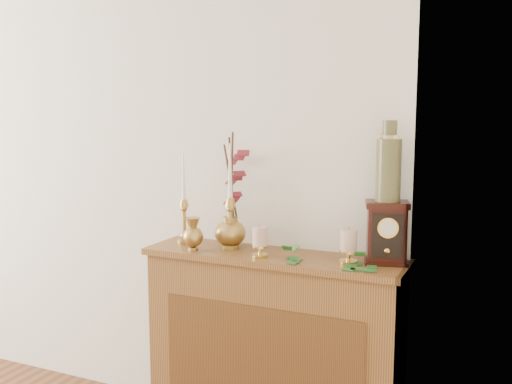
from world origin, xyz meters
The scene contains 10 objects.
console_shelf centered at (1.40, 2.10, 0.44)m, with size 1.24×0.34×0.93m.
candlestick_left centered at (0.91, 2.12, 1.08)m, with size 0.08×0.08×0.46m.
candlestick_center centered at (1.17, 2.11, 1.10)m, with size 0.08×0.08×0.51m.
bud_vase centered at (1.03, 2.00, 1.01)m, with size 0.10×0.10×0.16m.
ginger_jar centered at (1.17, 2.17, 1.18)m, with size 0.23×0.24×0.56m.
pillar_candle_left centered at (1.37, 2.02, 1.01)m, with size 0.08×0.08×0.15m.
pillar_candle_right centered at (1.76, 2.07, 1.01)m, with size 0.08×0.08×0.16m.
ivy_garland centered at (1.65, 2.01, 0.95)m, with size 0.43×0.22×0.08m.
mantel_clock centered at (1.91, 2.14, 1.06)m, with size 0.21×0.18×0.27m.
ceramic_vase centered at (1.91, 2.15, 1.36)m, with size 0.11×0.11×0.35m.
Camera 1 is at (2.45, -0.40, 1.60)m, focal length 42.00 mm.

